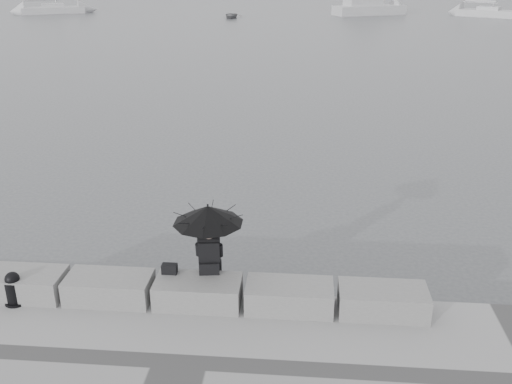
# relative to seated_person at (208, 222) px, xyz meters

# --- Properties ---
(ground) EXTENTS (360.00, 360.00, 0.00)m
(ground) POSITION_rel_seated_person_xyz_m (-0.17, 0.08, -2.03)
(ground) COLOR #494C4E
(ground) RESTS_ON ground
(stone_block_far_left) EXTENTS (1.60, 0.80, 0.50)m
(stone_block_far_left) POSITION_rel_seated_person_xyz_m (-3.57, -0.37, -1.28)
(stone_block_far_left) COLOR slate
(stone_block_far_left) RESTS_ON promenade
(stone_block_left) EXTENTS (1.60, 0.80, 0.50)m
(stone_block_left) POSITION_rel_seated_person_xyz_m (-1.87, -0.37, -1.28)
(stone_block_left) COLOR slate
(stone_block_left) RESTS_ON promenade
(stone_block_centre) EXTENTS (1.60, 0.80, 0.50)m
(stone_block_centre) POSITION_rel_seated_person_xyz_m (-0.17, -0.37, -1.28)
(stone_block_centre) COLOR slate
(stone_block_centre) RESTS_ON promenade
(stone_block_right) EXTENTS (1.60, 0.80, 0.50)m
(stone_block_right) POSITION_rel_seated_person_xyz_m (1.53, -0.37, -1.28)
(stone_block_right) COLOR slate
(stone_block_right) RESTS_ON promenade
(stone_block_far_right) EXTENTS (1.60, 0.80, 0.50)m
(stone_block_far_right) POSITION_rel_seated_person_xyz_m (3.23, -0.37, -1.28)
(stone_block_far_right) COLOR slate
(stone_block_far_right) RESTS_ON promenade
(seated_person) EXTENTS (1.31, 1.31, 1.39)m
(seated_person) POSITION_rel_seated_person_xyz_m (0.00, 0.00, 0.00)
(seated_person) COLOR black
(seated_person) RESTS_ON stone_block_centre
(bag) EXTENTS (0.29, 0.16, 0.18)m
(bag) POSITION_rel_seated_person_xyz_m (-0.75, -0.14, -0.94)
(bag) COLOR black
(bag) RESTS_ON stone_block_centre
(mooring_bollard) EXTENTS (0.42, 0.42, 0.66)m
(mooring_bollard) POSITION_rel_seated_person_xyz_m (-3.60, -0.64, -1.26)
(mooring_bollard) COLOR black
(mooring_bollard) RESTS_ON promenade
(sailboat_left) EXTENTS (7.91, 5.41, 12.90)m
(sailboat_left) POSITION_rel_seated_person_xyz_m (-30.53, 63.90, -1.51)
(sailboat_left) COLOR silver
(sailboat_left) RESTS_ON ground
(sailboat_right) EXTENTS (7.39, 5.74, 12.90)m
(sailboat_right) POSITION_rel_seated_person_xyz_m (23.33, 64.06, -1.50)
(sailboat_right) COLOR silver
(sailboat_right) RESTS_ON ground
(motor_cruiser) EXTENTS (9.33, 6.40, 4.50)m
(motor_cruiser) POSITION_rel_seated_person_xyz_m (9.32, 65.46, -1.14)
(motor_cruiser) COLOR silver
(motor_cruiser) RESTS_ON ground
(dinghy) EXTENTS (3.29, 1.49, 0.55)m
(dinghy) POSITION_rel_seated_person_xyz_m (-7.21, 60.04, -1.76)
(dinghy) COLOR gray
(dinghy) RESTS_ON ground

